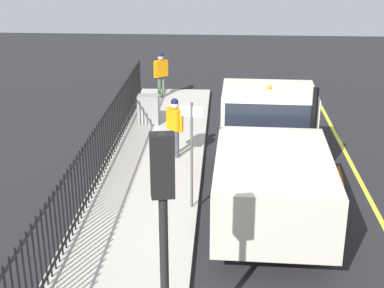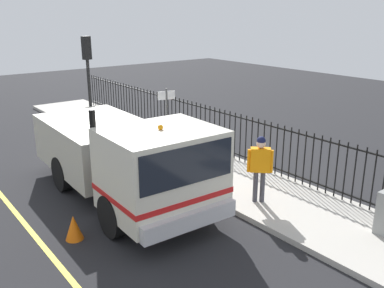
{
  "view_description": "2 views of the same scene",
  "coord_description": "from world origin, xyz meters",
  "px_view_note": "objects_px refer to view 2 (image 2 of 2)",
  "views": [
    {
      "loc": [
        1.03,
        10.93,
        6.21
      ],
      "look_at": [
        1.82,
        -2.55,
        1.05
      ],
      "focal_mm": 52.94,
      "sensor_mm": 36.0,
      "label": 1
    },
    {
      "loc": [
        -4.92,
        -10.63,
        4.72
      ],
      "look_at": [
        1.68,
        -2.09,
        1.34
      ],
      "focal_mm": 39.64,
      "sensor_mm": 36.0,
      "label": 2
    }
  ],
  "objects_px": {
    "worker_standing": "(260,162)",
    "traffic_cone": "(74,227)",
    "work_truck": "(127,156)",
    "traffic_light_near": "(88,65)",
    "street_sign": "(167,121)"
  },
  "relations": [
    {
      "from": "traffic_cone",
      "to": "work_truck",
      "type": "bearing_deg",
      "value": 25.42
    },
    {
      "from": "traffic_light_near",
      "to": "street_sign",
      "type": "xyz_separation_m",
      "value": [
        -0.06,
        -5.3,
        -1.09
      ]
    },
    {
      "from": "traffic_cone",
      "to": "street_sign",
      "type": "bearing_deg",
      "value": 25.7
    },
    {
      "from": "worker_standing",
      "to": "traffic_cone",
      "type": "relative_size",
      "value": 3.09
    },
    {
      "from": "work_truck",
      "to": "worker_standing",
      "type": "bearing_deg",
      "value": 140.26
    },
    {
      "from": "traffic_cone",
      "to": "street_sign",
      "type": "relative_size",
      "value": 0.22
    },
    {
      "from": "traffic_cone",
      "to": "street_sign",
      "type": "distance_m",
      "value": 4.32
    },
    {
      "from": "worker_standing",
      "to": "traffic_light_near",
      "type": "height_order",
      "value": "traffic_light_near"
    },
    {
      "from": "worker_standing",
      "to": "traffic_cone",
      "type": "xyz_separation_m",
      "value": [
        -4.33,
        1.3,
        -0.91
      ]
    },
    {
      "from": "work_truck",
      "to": "traffic_light_near",
      "type": "height_order",
      "value": "traffic_light_near"
    },
    {
      "from": "worker_standing",
      "to": "traffic_cone",
      "type": "distance_m",
      "value": 4.61
    },
    {
      "from": "traffic_light_near",
      "to": "street_sign",
      "type": "bearing_deg",
      "value": 78.39
    },
    {
      "from": "worker_standing",
      "to": "street_sign",
      "type": "relative_size",
      "value": 0.68
    },
    {
      "from": "traffic_light_near",
      "to": "traffic_cone",
      "type": "height_order",
      "value": "traffic_light_near"
    },
    {
      "from": "worker_standing",
      "to": "traffic_cone",
      "type": "height_order",
      "value": "worker_standing"
    }
  ]
}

